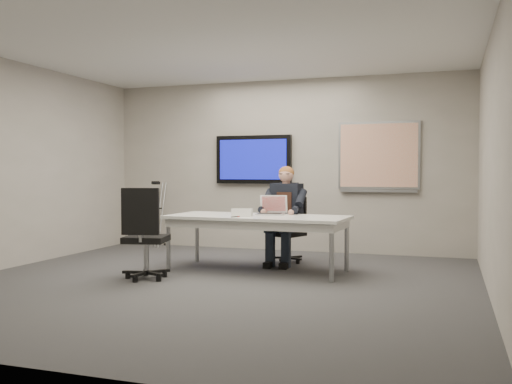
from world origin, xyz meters
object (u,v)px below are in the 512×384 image
(conference_table, at_px, (257,222))
(office_chair_near, at_px, (145,251))
(seated_person, at_px, (283,225))
(laptop, at_px, (272,210))
(office_chair_far, at_px, (289,242))

(conference_table, height_order, office_chair_near, office_chair_near)
(seated_person, bearing_deg, laptop, -92.59)
(office_chair_far, bearing_deg, conference_table, -80.44)
(seated_person, distance_m, laptop, 0.42)
(office_chair_far, bearing_deg, office_chair_near, -101.60)
(conference_table, height_order, seated_person, seated_person)
(office_chair_far, bearing_deg, laptop, -74.32)
(office_chair_far, xyz_separation_m, office_chair_near, (-1.27, -1.85, 0.05))
(conference_table, xyz_separation_m, office_chair_far, (0.20, 0.83, -0.35))
(office_chair_far, height_order, laptop, laptop)
(conference_table, xyz_separation_m, office_chair_near, (-1.07, -1.02, -0.29))
(laptop, bearing_deg, office_chair_near, -142.46)
(conference_table, bearing_deg, office_chair_near, -133.93)
(conference_table, xyz_separation_m, seated_person, (0.18, 0.59, -0.08))
(office_chair_near, distance_m, laptop, 1.79)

